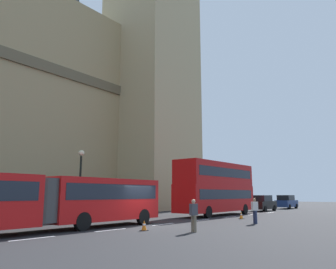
{
  "coord_description": "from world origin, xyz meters",
  "views": [
    {
      "loc": [
        -15.8,
        -14.26,
        1.94
      ],
      "look_at": [
        6.52,
        3.54,
        7.13
      ],
      "focal_mm": 35.38,
      "sensor_mm": 36.0,
      "label": 1
    }
  ],
  "objects_px": {
    "double_decker_bus": "(216,186)",
    "pedestrian_by_kerb": "(255,210)",
    "traffic_cone_west": "(144,225)",
    "street_lamp": "(80,179)",
    "pedestrian_near_cones": "(194,214)",
    "sedan_trailing": "(287,202)",
    "traffic_cone_middle": "(241,215)",
    "articulated_bus": "(39,198)",
    "sedan_lead": "(263,203)"
  },
  "relations": [
    {
      "from": "sedan_lead",
      "to": "pedestrian_by_kerb",
      "type": "distance_m",
      "value": 18.12
    },
    {
      "from": "articulated_bus",
      "to": "traffic_cone_west",
      "type": "bearing_deg",
      "value": -41.22
    },
    {
      "from": "sedan_trailing",
      "to": "pedestrian_near_cones",
      "type": "distance_m",
      "value": 32.83
    },
    {
      "from": "street_lamp",
      "to": "sedan_trailing",
      "type": "bearing_deg",
      "value": -7.89
    },
    {
      "from": "double_decker_bus",
      "to": "sedan_lead",
      "type": "xyz_separation_m",
      "value": [
        10.71,
        0.01,
        -1.8
      ]
    },
    {
      "from": "sedan_lead",
      "to": "traffic_cone_middle",
      "type": "distance_m",
      "value": 13.87
    },
    {
      "from": "double_decker_bus",
      "to": "sedan_trailing",
      "type": "height_order",
      "value": "double_decker_bus"
    },
    {
      "from": "street_lamp",
      "to": "traffic_cone_middle",
      "type": "bearing_deg",
      "value": -40.38
    },
    {
      "from": "sedan_lead",
      "to": "pedestrian_by_kerb",
      "type": "height_order",
      "value": "sedan_lead"
    },
    {
      "from": "traffic_cone_west",
      "to": "pedestrian_by_kerb",
      "type": "bearing_deg",
      "value": -20.15
    },
    {
      "from": "articulated_bus",
      "to": "street_lamp",
      "type": "bearing_deg",
      "value": 37.42
    },
    {
      "from": "double_decker_bus",
      "to": "traffic_cone_west",
      "type": "height_order",
      "value": "double_decker_bus"
    },
    {
      "from": "traffic_cone_west",
      "to": "pedestrian_by_kerb",
      "type": "relative_size",
      "value": 0.34
    },
    {
      "from": "double_decker_bus",
      "to": "pedestrian_by_kerb",
      "type": "distance_m",
      "value": 9.18
    },
    {
      "from": "traffic_cone_middle",
      "to": "street_lamp",
      "type": "xyz_separation_m",
      "value": [
        -9.72,
        8.27,
        2.77
      ]
    },
    {
      "from": "articulated_bus",
      "to": "sedan_lead",
      "type": "xyz_separation_m",
      "value": [
        28.95,
        0.01,
        -0.83
      ]
    },
    {
      "from": "articulated_bus",
      "to": "double_decker_bus",
      "type": "bearing_deg",
      "value": 0.01
    },
    {
      "from": "articulated_bus",
      "to": "pedestrian_near_cones",
      "type": "relative_size",
      "value": 9.71
    },
    {
      "from": "pedestrian_near_cones",
      "to": "articulated_bus",
      "type": "bearing_deg",
      "value": 130.47
    },
    {
      "from": "sedan_lead",
      "to": "pedestrian_near_cones",
      "type": "bearing_deg",
      "value": -165.37
    },
    {
      "from": "sedan_trailing",
      "to": "pedestrian_by_kerb",
      "type": "bearing_deg",
      "value": -165.29
    },
    {
      "from": "articulated_bus",
      "to": "traffic_cone_middle",
      "type": "distance_m",
      "value": 16.13
    },
    {
      "from": "traffic_cone_west",
      "to": "street_lamp",
      "type": "relative_size",
      "value": 0.11
    },
    {
      "from": "double_decker_bus",
      "to": "sedan_trailing",
      "type": "relative_size",
      "value": 2.46
    },
    {
      "from": "pedestrian_by_kerb",
      "to": "traffic_cone_middle",
      "type": "bearing_deg",
      "value": 38.06
    },
    {
      "from": "double_decker_bus",
      "to": "traffic_cone_middle",
      "type": "bearing_deg",
      "value": -124.9
    },
    {
      "from": "traffic_cone_west",
      "to": "traffic_cone_middle",
      "type": "bearing_deg",
      "value": -0.55
    },
    {
      "from": "traffic_cone_middle",
      "to": "pedestrian_by_kerb",
      "type": "relative_size",
      "value": 0.34
    },
    {
      "from": "articulated_bus",
      "to": "traffic_cone_middle",
      "type": "bearing_deg",
      "value": -13.54
    },
    {
      "from": "sedan_trailing",
      "to": "sedan_lead",
      "type": "bearing_deg",
      "value": -179.24
    },
    {
      "from": "pedestrian_near_cones",
      "to": "pedestrian_by_kerb",
      "type": "height_order",
      "value": "same"
    },
    {
      "from": "sedan_lead",
      "to": "traffic_cone_middle",
      "type": "xyz_separation_m",
      "value": [
        -13.33,
        -3.77,
        -0.63
      ]
    },
    {
      "from": "articulated_bus",
      "to": "sedan_lead",
      "type": "relative_size",
      "value": 3.73
    },
    {
      "from": "pedestrian_near_cones",
      "to": "double_decker_bus",
      "type": "bearing_deg",
      "value": 25.43
    },
    {
      "from": "sedan_lead",
      "to": "sedan_trailing",
      "type": "relative_size",
      "value": 1.0
    },
    {
      "from": "sedan_trailing",
      "to": "traffic_cone_west",
      "type": "bearing_deg",
      "value": -173.53
    },
    {
      "from": "traffic_cone_middle",
      "to": "street_lamp",
      "type": "distance_m",
      "value": 13.06
    },
    {
      "from": "sedan_trailing",
      "to": "street_lamp",
      "type": "bearing_deg",
      "value": 172.11
    },
    {
      "from": "articulated_bus",
      "to": "sedan_lead",
      "type": "bearing_deg",
      "value": 0.03
    },
    {
      "from": "pedestrian_by_kerb",
      "to": "double_decker_bus",
      "type": "bearing_deg",
      "value": 46.65
    },
    {
      "from": "sedan_trailing",
      "to": "traffic_cone_middle",
      "type": "xyz_separation_m",
      "value": [
        -21.87,
        -3.89,
        -0.63
      ]
    },
    {
      "from": "pedestrian_near_cones",
      "to": "traffic_cone_west",
      "type": "bearing_deg",
      "value": 113.5
    },
    {
      "from": "traffic_cone_middle",
      "to": "pedestrian_by_kerb",
      "type": "distance_m",
      "value": 4.56
    },
    {
      "from": "traffic_cone_west",
      "to": "traffic_cone_middle",
      "type": "distance_m",
      "value": 11.45
    },
    {
      "from": "traffic_cone_west",
      "to": "pedestrian_by_kerb",
      "type": "distance_m",
      "value": 8.43
    },
    {
      "from": "sedan_trailing",
      "to": "traffic_cone_middle",
      "type": "distance_m",
      "value": 22.22
    },
    {
      "from": "traffic_cone_middle",
      "to": "street_lamp",
      "type": "height_order",
      "value": "street_lamp"
    },
    {
      "from": "traffic_cone_west",
      "to": "traffic_cone_middle",
      "type": "xyz_separation_m",
      "value": [
        11.45,
        -0.11,
        0.0
      ]
    },
    {
      "from": "sedan_lead",
      "to": "traffic_cone_middle",
      "type": "height_order",
      "value": "sedan_lead"
    },
    {
      "from": "traffic_cone_west",
      "to": "sedan_trailing",
      "type": "bearing_deg",
      "value": 6.47
    }
  ]
}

